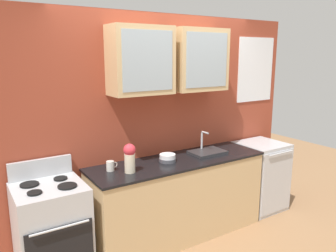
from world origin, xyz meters
TOP-DOWN VIEW (x-y plane):
  - ground_plane at (0.00, 0.00)m, footprint 10.00×10.00m
  - back_wall_unit at (0.01, 0.31)m, footprint 3.76×0.42m
  - counter at (0.00, 0.00)m, footprint 2.05×0.63m
  - stove_range at (-1.41, -0.00)m, footprint 0.61×0.63m
  - sink_faucet at (0.43, 0.03)m, footprint 0.41×0.28m
  - bowl_stack at (-0.13, 0.02)m, footprint 0.19×0.19m
  - vase at (-0.63, -0.07)m, footprint 0.12×0.12m
  - cup_near_sink at (-0.78, 0.08)m, footprint 0.12×0.08m
  - dishwasher at (1.34, -0.00)m, footprint 0.58×0.61m

SIDE VIEW (x-z plane):
  - ground_plane at x=0.00m, z-range 0.00..0.00m
  - dishwasher at x=1.34m, z-range 0.00..0.91m
  - counter at x=0.00m, z-range 0.00..0.91m
  - stove_range at x=-1.41m, z-range -0.08..1.01m
  - sink_faucet at x=0.43m, z-range 0.80..1.06m
  - bowl_stack at x=-0.13m, z-range 0.91..0.99m
  - cup_near_sink at x=-0.78m, z-range 0.91..1.01m
  - vase at x=-0.63m, z-range 0.92..1.21m
  - back_wall_unit at x=0.01m, z-range 0.18..2.68m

